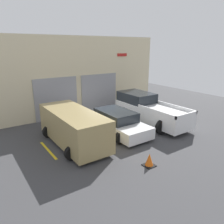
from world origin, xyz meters
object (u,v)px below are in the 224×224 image
at_px(pickup_truck, 148,110).
at_px(sedan_white, 117,122).
at_px(sedan_side, 73,127).
at_px(traffic_cone, 149,160).

height_order(pickup_truck, sedan_white, pickup_truck).
distance_m(sedan_side, traffic_cone, 4.19).
relative_size(pickup_truck, traffic_cone, 9.74).
xyz_separation_m(pickup_truck, sedan_white, (-2.72, -0.26, -0.24)).
height_order(pickup_truck, sedan_side, pickup_truck).
xyz_separation_m(sedan_white, traffic_cone, (-1.07, -3.82, -0.35)).
bearing_deg(sedan_side, traffic_cone, -66.55).
xyz_separation_m(pickup_truck, sedan_side, (-5.43, -0.29, 0.08)).
distance_m(pickup_truck, sedan_white, 2.74).
xyz_separation_m(pickup_truck, traffic_cone, (-3.79, -4.08, -0.59)).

